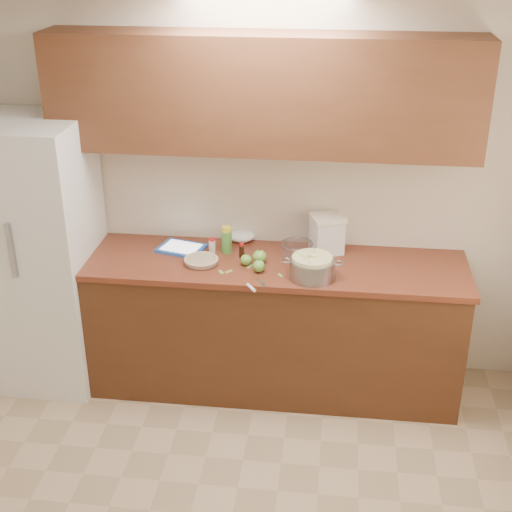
# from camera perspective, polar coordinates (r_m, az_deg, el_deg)

# --- Properties ---
(room_shell) EXTENTS (3.60, 3.60, 3.60)m
(room_shell) POSITION_cam_1_polar(r_m,az_deg,el_deg) (3.06, -2.95, -6.04)
(room_shell) COLOR tan
(room_shell) RESTS_ON ground
(counter_run) EXTENTS (2.64, 0.68, 0.92)m
(counter_run) POSITION_cam_1_polar(r_m,az_deg,el_deg) (4.74, 0.22, -5.41)
(counter_run) COLOR #492814
(counter_run) RESTS_ON ground
(upper_cabinets) EXTENTS (2.60, 0.34, 0.70)m
(upper_cabinets) POSITION_cam_1_polar(r_m,az_deg,el_deg) (4.33, 0.50, 12.85)
(upper_cabinets) COLOR #58301A
(upper_cabinets) RESTS_ON room_shell
(fridge) EXTENTS (0.70, 0.70, 1.80)m
(fridge) POSITION_cam_1_polar(r_m,az_deg,el_deg) (4.87, -16.91, 0.08)
(fridge) COLOR silver
(fridge) RESTS_ON ground
(pie) EXTENTS (0.23, 0.23, 0.04)m
(pie) POSITION_cam_1_polar(r_m,az_deg,el_deg) (4.50, -4.42, -0.37)
(pie) COLOR silver
(pie) RESTS_ON counter_run
(colander) EXTENTS (0.37, 0.28, 0.14)m
(colander) POSITION_cam_1_polar(r_m,az_deg,el_deg) (4.31, 4.50, -0.91)
(colander) COLOR gray
(colander) RESTS_ON counter_run
(flour_canister) EXTENTS (0.26, 0.26, 0.25)m
(flour_canister) POSITION_cam_1_polar(r_m,az_deg,el_deg) (4.63, 5.68, 1.80)
(flour_canister) COLOR silver
(flour_canister) RESTS_ON counter_run
(tablet) EXTENTS (0.33, 0.29, 0.02)m
(tablet) POSITION_cam_1_polar(r_m,az_deg,el_deg) (4.71, -6.00, 0.63)
(tablet) COLOR blue
(tablet) RESTS_ON counter_run
(paring_knife) EXTENTS (0.13, 0.17, 0.02)m
(paring_knife) POSITION_cam_1_polar(r_m,az_deg,el_deg) (4.20, -0.28, -2.49)
(paring_knife) COLOR gray
(paring_knife) RESTS_ON counter_run
(lemon_bottle) EXTENTS (0.07, 0.07, 0.18)m
(lemon_bottle) POSITION_cam_1_polar(r_m,az_deg,el_deg) (4.61, -2.37, 1.27)
(lemon_bottle) COLOR #4C8C38
(lemon_bottle) RESTS_ON counter_run
(cinnamon_shaker) EXTENTS (0.04, 0.04, 0.10)m
(cinnamon_shaker) POSITION_cam_1_polar(r_m,az_deg,el_deg) (4.63, -3.53, 0.83)
(cinnamon_shaker) COLOR beige
(cinnamon_shaker) RESTS_ON counter_run
(vanilla_bottle) EXTENTS (0.03, 0.03, 0.10)m
(vanilla_bottle) POSITION_cam_1_polar(r_m,az_deg,el_deg) (4.56, -1.15, 0.45)
(vanilla_bottle) COLOR black
(vanilla_bottle) RESTS_ON counter_run
(mixing_bowl) EXTENTS (0.21, 0.21, 0.08)m
(mixing_bowl) POSITION_cam_1_polar(r_m,az_deg,el_deg) (4.62, 3.30, 0.67)
(mixing_bowl) COLOR silver
(mixing_bowl) RESTS_ON counter_run
(paper_towel) EXTENTS (0.20, 0.18, 0.07)m
(paper_towel) POSITION_cam_1_polar(r_m,az_deg,el_deg) (4.79, -1.19, 1.60)
(paper_towel) COLOR white
(paper_towel) RESTS_ON counter_run
(apple_left) EXTENTS (0.07, 0.07, 0.08)m
(apple_left) POSITION_cam_1_polar(r_m,az_deg,el_deg) (4.46, -0.80, -0.31)
(apple_left) COLOR #69A73A
(apple_left) RESTS_ON counter_run
(apple_center) EXTENTS (0.09, 0.09, 0.10)m
(apple_center) POSITION_cam_1_polar(r_m,az_deg,el_deg) (4.48, 0.29, -0.08)
(apple_center) COLOR #69A73A
(apple_center) RESTS_ON counter_run
(apple_front) EXTENTS (0.08, 0.08, 0.09)m
(apple_front) POSITION_cam_1_polar(r_m,az_deg,el_deg) (4.37, 0.22, -0.82)
(apple_front) COLOR #69A73A
(apple_front) RESTS_ON counter_run
(peel_a) EXTENTS (0.05, 0.05, 0.00)m
(peel_a) POSITION_cam_1_polar(r_m,az_deg,el_deg) (4.40, -2.20, -1.25)
(peel_a) COLOR #88A952
(peel_a) RESTS_ON counter_run
(peel_b) EXTENTS (0.04, 0.05, 0.00)m
(peel_b) POSITION_cam_1_polar(r_m,az_deg,el_deg) (4.46, -0.52, -0.83)
(peel_b) COLOR #88A952
(peel_b) RESTS_ON counter_run
(peel_c) EXTENTS (0.04, 0.05, 0.00)m
(peel_c) POSITION_cam_1_polar(r_m,az_deg,el_deg) (4.39, -2.82, -1.28)
(peel_c) COLOR #88A952
(peel_c) RESTS_ON counter_run
(peel_d) EXTENTS (0.02, 0.04, 0.00)m
(peel_d) POSITION_cam_1_polar(r_m,az_deg,el_deg) (4.43, 0.61, -1.00)
(peel_d) COLOR #88A952
(peel_d) RESTS_ON counter_run
(peel_e) EXTENTS (0.04, 0.03, 0.00)m
(peel_e) POSITION_cam_1_polar(r_m,az_deg,el_deg) (4.40, 0.25, -1.19)
(peel_e) COLOR #88A952
(peel_e) RESTS_ON counter_run
(peel_f) EXTENTS (0.04, 0.05, 0.00)m
(peel_f) POSITION_cam_1_polar(r_m,az_deg,el_deg) (4.35, 1.97, -1.56)
(peel_f) COLOR #88A952
(peel_f) RESTS_ON counter_run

